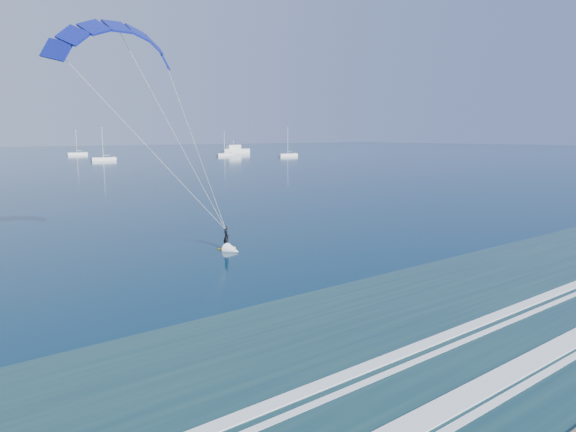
# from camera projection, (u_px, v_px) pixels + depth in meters

# --- Properties ---
(kitesurfer_rig) EXTENTS (17.27, 8.98, 17.51)m
(kitesurfer_rig) POSITION_uv_depth(u_px,v_px,m) (180.00, 145.00, 36.61)
(kitesurfer_rig) COLOR yellow
(kitesurfer_rig) RESTS_ON ground
(motor_yacht) EXTENTS (15.44, 4.12, 6.32)m
(motor_yacht) POSITION_uv_depth(u_px,v_px,m) (235.00, 150.00, 264.96)
(motor_yacht) COLOR white
(motor_yacht) RESTS_ON ground
(sailboat_3) EXTENTS (8.95, 2.40, 12.39)m
(sailboat_3) POSITION_uv_depth(u_px,v_px,m) (103.00, 159.00, 191.59)
(sailboat_3) COLOR white
(sailboat_3) RESTS_ON ground
(sailboat_4) EXTENTS (8.94, 2.40, 12.13)m
(sailboat_4) POSITION_uv_depth(u_px,v_px,m) (77.00, 154.00, 242.01)
(sailboat_4) COLOR white
(sailboat_4) RESTS_ON ground
(sailboat_5) EXTENTS (7.95, 2.40, 10.95)m
(sailboat_5) POSITION_uv_depth(u_px,v_px,m) (225.00, 154.00, 233.09)
(sailboat_5) COLOR white
(sailboat_5) RESTS_ON ground
(sailboat_6) EXTENTS (9.65, 2.40, 12.94)m
(sailboat_6) POSITION_uv_depth(u_px,v_px,m) (288.00, 155.00, 228.94)
(sailboat_6) COLOR white
(sailboat_6) RESTS_ON ground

